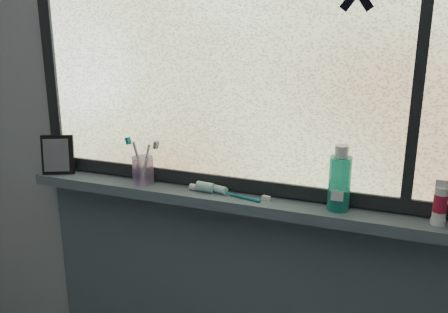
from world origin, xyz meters
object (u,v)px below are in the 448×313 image
at_px(vanity_mirror, 58,155).
at_px(toothbrush_cup, 143,170).
at_px(cream_tube, 441,201).
at_px(mouthwash_bottle, 340,178).

bearing_deg(vanity_mirror, toothbrush_cup, -22.56).
xyz_separation_m(toothbrush_cup, cream_tube, (1.05, 0.00, 0.02)).
relative_size(vanity_mirror, mouthwash_bottle, 0.87).
distance_m(vanity_mirror, cream_tube, 1.43).
xyz_separation_m(vanity_mirror, toothbrush_cup, (0.38, 0.02, -0.03)).
xyz_separation_m(vanity_mirror, cream_tube, (1.43, 0.02, -0.00)).
height_order(vanity_mirror, toothbrush_cup, vanity_mirror).
distance_m(vanity_mirror, mouthwash_bottle, 1.12).
xyz_separation_m(toothbrush_cup, mouthwash_bottle, (0.74, 0.01, 0.06)).
height_order(toothbrush_cup, mouthwash_bottle, mouthwash_bottle).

